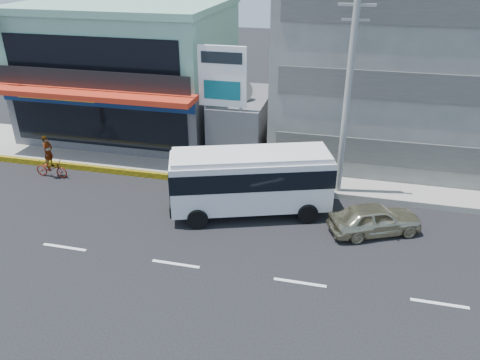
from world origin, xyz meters
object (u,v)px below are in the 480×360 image
Objects in this scene: shop_building at (132,72)px; minibus at (251,178)px; billboard at (222,84)px; utility_pole_near at (347,98)px; satellite_dish at (240,99)px; concrete_building at (427,33)px; sedan at (375,219)px; motorcycle_rider at (50,163)px.

shop_building reaches higher than minibus.
utility_pole_near is at bearing -15.48° from billboard.
satellite_dish is (8.00, -2.95, -0.42)m from shop_building.
concrete_building is at bearing 21.80° from satellite_dish.
concrete_building is 11.30m from satellite_dish.
concrete_building is (18.00, 1.05, 3.00)m from shop_building.
sedan is at bearing -101.81° from concrete_building.
minibus is at bearing -145.60° from utility_pole_near.
minibus is at bearing -127.67° from concrete_building.
billboard is (-10.50, -5.80, -2.07)m from concrete_building.
satellite_dish is 10.67m from sedan.
shop_building is 8.54m from satellite_dish.
minibus is (-7.96, -10.31, -5.15)m from concrete_building.
concrete_building is at bearing 52.33° from minibus.
billboard is 6.02m from minibus.
concrete_building is 14.01m from minibus.
concrete_building is 12.17m from billboard.
billboard is at bearing -105.52° from satellite_dish.
billboard reaches higher than sedan.
satellite_dish is at bearing 28.24° from motorcycle_rider.
sedan is at bearing -40.95° from satellite_dish.
motorcycle_rider is at bearing -174.57° from utility_pole_near.
satellite_dish is at bearing 24.63° from sedan.
shop_building is 5.17× the size of motorcycle_rider.
shop_building is 13.82m from minibus.
utility_pole_near is 2.46× the size of sedan.
sedan is at bearing -30.85° from billboard.
minibus reaches higher than motorcycle_rider.
shop_building is 3.05× the size of sedan.
minibus is at bearing -42.68° from shop_building.
concrete_building is 12.65m from sedan.
sedan is (15.76, -9.68, -3.31)m from shop_building.
billboard reaches higher than minibus.
motorcycle_rider is (-11.47, 1.24, -1.06)m from minibus.
satellite_dish is 11.06m from motorcycle_rider.
motorcycle_rider is at bearing -100.15° from shop_building.
shop_building is 1.60× the size of minibus.
motorcycle_rider is (-9.43, -5.07, -2.78)m from satellite_dish.
sedan is (1.76, -3.13, -4.46)m from utility_pole_near.
satellite_dish is 6.85m from minibus.
utility_pole_near reaches higher than billboard.
minibus is at bearing 61.38° from sedan.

